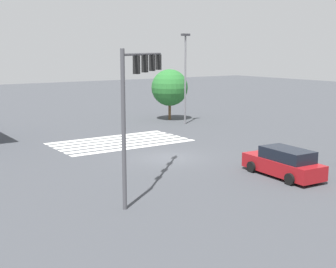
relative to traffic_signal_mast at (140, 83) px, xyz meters
name	(u,v)px	position (x,y,z in m)	size (l,w,h in m)	color
ground_plane	(168,158)	(-5.07, -5.07, -5.20)	(145.41, 145.41, 0.00)	#3D3F44
crosswalk_markings	(121,142)	(-5.07, -11.35, -5.20)	(9.99, 5.35, 0.01)	silver
traffic_signal_mast	(140,83)	(0.00, 0.00, 0.00)	(5.47, 5.47, 6.81)	#47474C
car_0	(284,163)	(-7.67, 2.20, -4.45)	(2.24, 4.88, 1.58)	maroon
street_light_pole_b	(185,71)	(-14.21, -15.66, -0.29)	(0.80, 0.36, 8.24)	slate
tree_corner_a	(170,88)	(-14.61, -18.75, -2.04)	(3.58, 3.58, 4.95)	brown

